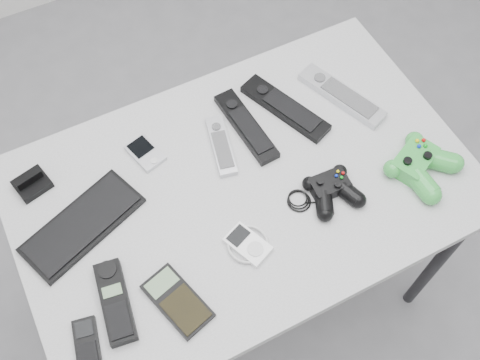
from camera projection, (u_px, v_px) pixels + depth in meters
name	position (u px, v px, depth m)	size (l,w,h in m)	color
floor	(274.00, 292.00, 1.97)	(3.50, 3.50, 0.00)	slate
desk	(243.00, 197.00, 1.40)	(1.09, 0.70, 0.73)	#9B9B9D
pda_keyboard	(82.00, 224.00, 1.29)	(0.29, 0.12, 0.02)	black
dock_bracket	(31.00, 182.00, 1.33)	(0.08, 0.07, 0.04)	black
pda	(145.00, 153.00, 1.39)	(0.06, 0.10, 0.02)	#B6B6BE
remote_silver_a	(221.00, 145.00, 1.39)	(0.04, 0.18, 0.02)	#B6B6BE
remote_black_a	(246.00, 126.00, 1.42)	(0.05, 0.24, 0.02)	black
remote_black_b	(285.00, 108.00, 1.45)	(0.06, 0.26, 0.02)	black
remote_silver_b	(342.00, 95.00, 1.47)	(0.06, 0.25, 0.03)	#B6B8BE
mobile_phone	(87.00, 344.00, 1.15)	(0.05, 0.11, 0.02)	black
cordless_handset	(115.00, 302.00, 1.19)	(0.06, 0.18, 0.03)	black
calculator	(177.00, 301.00, 1.20)	(0.08, 0.16, 0.02)	black
mp3_player	(248.00, 244.00, 1.26)	(0.09, 0.10, 0.02)	white
controller_black	(332.00, 189.00, 1.32)	(0.21, 0.13, 0.04)	black
controller_green	(420.00, 163.00, 1.35)	(0.16, 0.17, 0.05)	#248323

